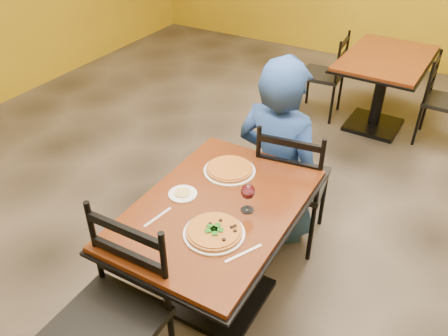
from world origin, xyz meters
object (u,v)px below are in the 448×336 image
Objects in this scene: table_second at (383,76)px; plate_far at (229,171)px; plate_main at (214,234)px; chair_second_right at (446,103)px; chair_second_left at (322,75)px; chair_main_near at (107,326)px; pizza_main at (214,231)px; pizza_far at (230,169)px; side_plate at (183,194)px; table_main at (217,232)px; diner at (280,151)px; wine_glass at (248,197)px; chair_main_far at (293,181)px.

table_second is 3.75× the size of plate_far.
chair_second_right is at bearing 75.15° from plate_main.
chair_main_near is at bearing -1.22° from chair_second_left.
pizza_main and pizza_far have the same top height.
side_plate is (-0.48, -2.70, 0.20)m from table_second.
table_main is 0.92× the size of diner.
diner is 0.77m from wine_glass.
chair_second_right is 2.96× the size of pizza_main.
table_main is at bearing 116.74° from pizza_main.
table_main is at bearing -164.61° from wine_glass.
chair_second_left is (-0.18, 3.45, -0.07)m from chair_main_near.
chair_main_far is at bearing 91.23° from wine_glass.
table_main is 0.30m from plate_main.
side_plate is (-0.24, -0.80, 0.08)m from diner.
plate_far is 0.38m from wine_glass.
chair_second_right is 3.01m from plate_main.
table_second is 1.39× the size of chair_second_right.
pizza_main is 0.92× the size of plate_far.
chair_main_near reaches higher than pizza_far.
chair_main_far is at bearing 160.74° from chair_second_right.
chair_main_far is 3.11× the size of plate_main.
table_main is 0.78m from chair_main_near.
chair_main_near is 3.27× the size of plate_far.
wine_glass reaches higher than table_main.
plate_far is at bearing -98.74° from table_second.
plate_main is (0.44, -2.89, 0.32)m from chair_second_left.
chair_main_near is at bearing -101.12° from table_main.
chair_second_right is at bearing 67.88° from plate_far.
chair_main_near is 3.57× the size of pizza_main.
plate_main is 1.00× the size of plate_far.
pizza_main reaches higher than table_main.
side_plate is at bearing -109.52° from pizza_far.
chair_second_left is 2.41m from pizza_far.
side_plate is at bearing 94.31° from chair_main_near.
diner is at bearing 75.70° from pizza_far.
pizza_far is (-0.97, -2.38, 0.35)m from chair_second_right.
chair_second_right is 2.93m from side_plate.
table_main is 6.83× the size of wine_glass.
plate_far is at bearing 83.75° from diner.
plate_main is at bearing 79.37° from chair_main_far.
chair_second_left reaches higher than pizza_main.
chair_main_near is 1.21× the size of chair_second_right.
pizza_far is at bearing 53.92° from chair_main_far.
side_plate reaches higher than table_second.
plate_far is at bearing 111.24° from pizza_main.
pizza_main is (0.10, -0.20, 0.21)m from table_main.
plate_far is 1.72× the size of wine_glass.
table_main is 3.97× the size of plate_main.
plate_far is (0.24, -2.38, 0.32)m from chair_second_left.
side_plate is at bearing -100.09° from table_second.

